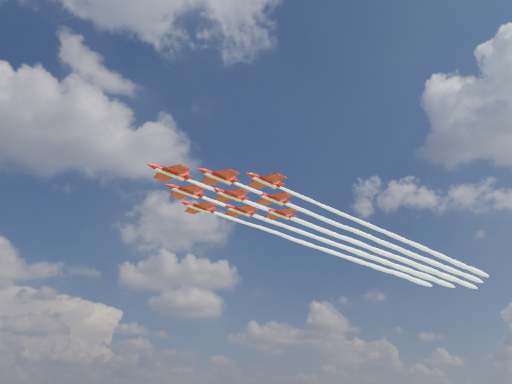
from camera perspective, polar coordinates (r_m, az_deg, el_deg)
The scene contains 9 objects.
jet_lead at distance 157.41m, azimuth 8.12°, elevation -4.50°, with size 113.86×62.92×2.94m.
jet_row2_port at distance 161.52m, azimuth 11.94°, elevation -4.72°, with size 113.86×62.92×2.94m.
jet_row2_starb at distance 168.21m, azimuth 8.37°, elevation -5.72°, with size 113.86×62.92×2.94m.
jet_row3_port at distance 166.31m, azimuth 15.55°, elevation -4.90°, with size 113.86×62.92×2.94m.
jet_row3_centre at distance 172.36m, azimuth 11.95°, elevation -5.89°, with size 113.86×62.92×2.94m.
jet_row3_starb at distance 179.08m, azimuth 8.59°, elevation -6.79°, with size 113.86×62.92×2.94m.
jet_row4_port at distance 177.14m, azimuth 15.34°, elevation -6.03°, with size 113.86×62.92×2.94m.
jet_row4_starb at distance 183.26m, azimuth 11.96°, elevation -6.92°, with size 113.86×62.92×2.94m.
jet_tail at distance 188.04m, azimuth 15.16°, elevation -7.03°, with size 113.86×62.92×2.94m.
Camera 1 is at (-22.23, -115.05, 27.73)m, focal length 35.00 mm.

